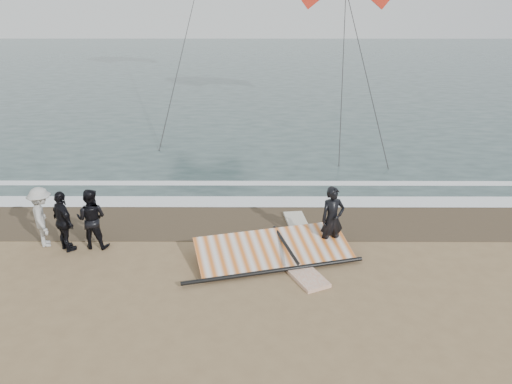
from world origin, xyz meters
TOP-DOWN VIEW (x-y plane):
  - ground at (0.00, 0.00)m, footprint 120.00×120.00m
  - sea at (0.00, 33.00)m, footprint 120.00×54.00m
  - wet_sand at (0.00, 4.50)m, footprint 120.00×2.80m
  - foam_near at (0.00, 5.90)m, footprint 120.00×0.90m
  - foam_far at (0.00, 7.60)m, footprint 120.00×0.45m
  - man_main at (1.99, 2.70)m, footprint 0.78×0.62m
  - board_white at (0.94, 1.70)m, footprint 1.62×2.45m
  - board_cream at (1.21, 3.86)m, footprint 0.89×2.32m
  - trio_cluster at (-5.43, 2.81)m, footprint 2.38×1.46m
  - sail_rig at (0.32, 2.28)m, footprint 4.68×2.74m

SIDE VIEW (x-z plane):
  - ground at x=0.00m, z-range 0.00..0.00m
  - wet_sand at x=0.00m, z-range 0.00..0.01m
  - sea at x=0.00m, z-range 0.00..0.02m
  - foam_near at x=0.00m, z-range 0.02..0.03m
  - foam_far at x=0.00m, z-range 0.02..0.03m
  - board_cream at x=1.21m, z-range 0.00..0.09m
  - board_white at x=0.94m, z-range 0.00..0.10m
  - sail_rig at x=0.32m, z-range -0.06..0.46m
  - trio_cluster at x=-5.43m, z-range -0.01..1.75m
  - man_main at x=1.99m, z-range 0.00..1.86m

